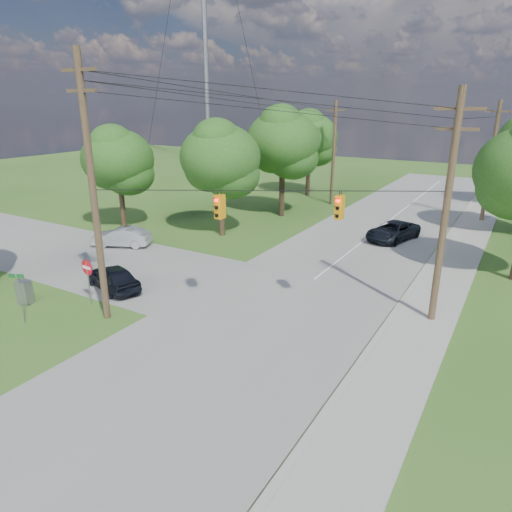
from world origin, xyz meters
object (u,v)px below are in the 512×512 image
Objects in this scene: pole_ne at (446,208)px; control_cabinet at (25,292)px; car_cross_dark at (113,277)px; car_cross_silver at (122,237)px; pole_sw at (93,189)px; pole_north_e at (491,161)px; do_not_enter_sign at (88,272)px; car_main_north at (393,231)px; pole_north_w at (334,152)px.

pole_ne is 8.50× the size of control_cabinet.
car_cross_dark is 8.08m from car_cross_silver.
pole_sw is 32.55m from pole_north_e.
pole_sw is 4.86m from do_not_enter_sign.
pole_sw is at bearing 2.59° from control_cabinet.
car_cross_silver is at bearing -128.83° from car_main_north.
pole_north_e is at bearing 65.34° from do_not_enter_sign.
pole_ne reaches higher than car_cross_silver.
pole_sw is 1.20× the size of pole_north_w.
pole_ne is 2.56× the size of car_cross_dark.
pole_ne is at bearing 63.86° from car_cross_silver.
pole_north_w is 8.10× the size of control_cabinet.
pole_ne is 17.26m from do_not_enter_sign.
car_main_north is at bearing 65.47° from do_not_enter_sign.
control_cabinet is (-18.35, -8.61, -4.85)m from pole_ne.
pole_north_w is (-0.40, 29.60, -1.10)m from pole_sw.
control_cabinet is (-13.20, -20.98, -0.09)m from car_main_north.
pole_north_w reaches higher than car_cross_silver.
car_cross_dark is (-15.83, -27.02, -4.40)m from pole_north_e.
car_main_north is (-5.15, -9.64, -4.42)m from pole_north_e.
pole_north_w is at bearing 90.77° from pole_sw.
pole_north_w is at bearing 148.10° from car_main_north.
pole_north_e reaches higher than car_cross_dark.
pole_ne is 17.27m from car_cross_dark.
pole_ne is 22.00m from pole_north_e.
pole_sw is 15.51m from pole_ne.
control_cabinet is 0.51× the size of do_not_enter_sign.
do_not_enter_sign is (-15.33, -7.00, -3.70)m from pole_ne.
car_cross_silver is at bearing -109.44° from pole_north_w.
pole_north_e is at bearing 65.48° from pole_sw.
car_main_north is 21.91m from do_not_enter_sign.
pole_ne is (13.50, 7.60, -0.76)m from pole_sw.
car_cross_silver is at bearing 132.82° from pole_sw.
car_main_north is (-5.15, 12.36, -4.76)m from pole_ne.
do_not_enter_sign is at bearing 18.88° from control_cabinet.
car_cross_silver is at bearing -135.31° from pole_north_e.
car_main_north is 3.97× the size of control_cabinet.
car_main_north is (10.68, 17.39, -0.02)m from car_cross_dark.
car_cross_silver is at bearing 130.61° from do_not_enter_sign.
pole_north_e is 32.98m from do_not_enter_sign.
pole_sw is 1.14× the size of pole_ne.
pole_north_e and pole_north_w have the same top height.
car_cross_dark is at bearing 107.23° from do_not_enter_sign.
pole_north_w is at bearing 122.29° from pole_ne.
car_cross_silver reaches higher than control_cabinet.
pole_sw reaches higher than control_cabinet.
pole_north_w is 2.40× the size of car_cross_silver.
car_cross_silver is (-7.86, 8.48, -5.51)m from pole_sw.
pole_north_e reaches higher than car_cross_silver.
do_not_enter_sign is at bearing -92.82° from pole_north_w.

